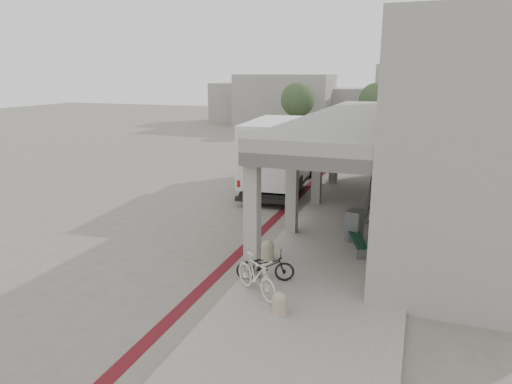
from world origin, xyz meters
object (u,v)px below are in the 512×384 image
at_px(bicycle_black, 265,266).
at_px(bicycle_cream, 256,275).
at_px(bench, 358,242).
at_px(utility_cabinet, 354,225).
at_px(fedex_truck, 282,151).

relative_size(bicycle_black, bicycle_cream, 0.91).
xyz_separation_m(bench, utility_cabinet, (-0.25, 0.93, 0.24)).
bearing_deg(bicycle_black, utility_cabinet, -41.17).
relative_size(utility_cabinet, bicycle_black, 0.66).
relative_size(bench, utility_cabinet, 1.64).
bearing_deg(fedex_truck, bench, -62.69).
bearing_deg(bench, fedex_truck, 104.25).
bearing_deg(bicycle_cream, bench, 10.13).
distance_m(bench, bicycle_cream, 4.40).
bearing_deg(bicycle_black, bicycle_cream, 166.78).
height_order(bicycle_black, bicycle_cream, bicycle_cream).
height_order(bench, bicycle_cream, bicycle_cream).
relative_size(fedex_truck, bicycle_cream, 4.76).
xyz_separation_m(fedex_truck, bench, (4.80, -7.59, -1.44)).
relative_size(fedex_truck, bench, 4.86).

